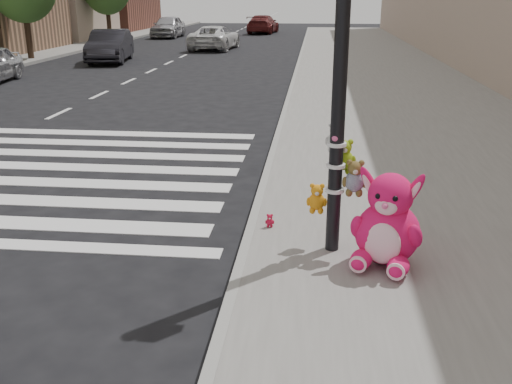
% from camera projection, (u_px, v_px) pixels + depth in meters
% --- Properties ---
extents(ground, '(120.00, 120.00, 0.00)m').
position_uv_depth(ground, '(64.00, 329.00, 5.49)').
color(ground, black).
rests_on(ground, ground).
extents(sidewalk_near, '(7.00, 80.00, 0.14)m').
position_uv_depth(sidewalk_near, '(420.00, 119.00, 14.37)').
color(sidewalk_near, slate).
rests_on(sidewalk_near, ground).
extents(curb_edge, '(0.12, 80.00, 0.15)m').
position_uv_depth(curb_edge, '(284.00, 116.00, 14.71)').
color(curb_edge, gray).
rests_on(curb_edge, ground).
extents(signal_pole, '(0.69, 0.50, 4.00)m').
position_uv_depth(signal_pole, '(340.00, 115.00, 6.36)').
color(signal_pole, black).
rests_on(signal_pole, sidewalk_near).
extents(pink_bunny, '(0.91, 1.00, 1.14)m').
position_uv_depth(pink_bunny, '(387.00, 226.00, 6.34)').
color(pink_bunny, '#EA135D').
rests_on(pink_bunny, sidewalk_near).
extents(red_teddy, '(0.13, 0.09, 0.18)m').
position_uv_depth(red_teddy, '(270.00, 220.00, 7.49)').
color(red_teddy, red).
rests_on(red_teddy, sidewalk_near).
extents(car_dark_far, '(2.28, 4.69, 1.48)m').
position_uv_depth(car_dark_far, '(110.00, 46.00, 26.62)').
color(car_dark_far, black).
rests_on(car_dark_far, ground).
extents(car_white_near, '(2.53, 4.92, 1.33)m').
position_uv_depth(car_white_near, '(215.00, 38.00, 32.70)').
color(car_white_near, silver).
rests_on(car_white_near, ground).
extents(car_maroon_near, '(2.45, 5.09, 1.43)m').
position_uv_depth(car_maroon_near, '(263.00, 24.00, 46.10)').
color(car_maroon_near, '#5C1A1A').
rests_on(car_maroon_near, ground).
extents(car_silver_deep, '(1.89, 4.61, 1.56)m').
position_uv_depth(car_silver_deep, '(168.00, 27.00, 41.62)').
color(car_silver_deep, '#ADADB2').
rests_on(car_silver_deep, ground).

